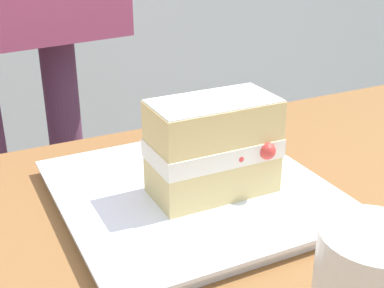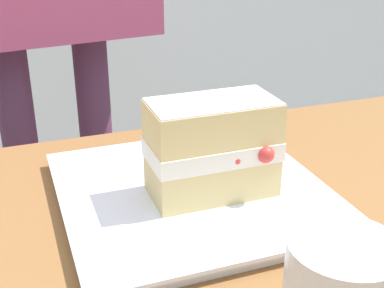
% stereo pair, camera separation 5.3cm
% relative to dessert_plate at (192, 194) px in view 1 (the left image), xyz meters
% --- Properties ---
extents(dessert_plate, '(0.27, 0.27, 0.02)m').
position_rel_dessert_plate_xyz_m(dessert_plate, '(0.00, 0.00, 0.00)').
color(dessert_plate, white).
rests_on(dessert_plate, patio_table).
extents(cake_slice, '(0.13, 0.08, 0.10)m').
position_rel_dessert_plate_xyz_m(cake_slice, '(-0.02, 0.02, 0.06)').
color(cake_slice, '#E0C17A').
rests_on(cake_slice, dessert_plate).
extents(dessert_fork, '(0.08, 0.16, 0.01)m').
position_rel_dessert_plate_xyz_m(dessert_fork, '(-0.04, -0.14, -0.00)').
color(dessert_fork, silver).
rests_on(dessert_fork, patio_table).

